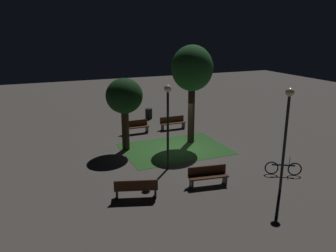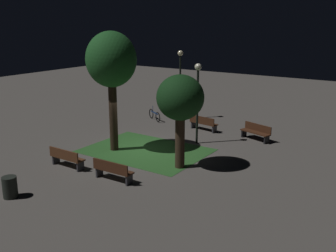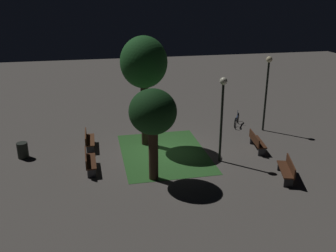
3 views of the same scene
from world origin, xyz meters
name	(u,v)px [view 2 (image 2 of 3)]	position (x,y,z in m)	size (l,w,h in m)	color
ground_plane	(144,150)	(0.00, 0.00, 0.00)	(60.00, 60.00, 0.00)	#56514C
grass_lawn	(146,151)	(0.17, -0.09, 0.01)	(6.01, 4.41, 0.01)	#2D6028
bench_back_row	(66,157)	(-1.37, -3.96, 0.48)	(1.80, 0.50, 0.88)	#512D19
bench_front_right	(112,170)	(1.38, -3.96, 0.48)	(1.81, 0.52, 0.88)	#422314
bench_lawn_edge	(203,123)	(0.75, 4.87, 0.48)	(1.85, 0.75, 0.88)	#422314
bench_by_lamp	(256,131)	(4.11, 4.81, 0.48)	(1.86, 1.02, 0.88)	#422314
tree_near_wall	(180,100)	(2.85, -1.11, 3.11)	(2.08, 2.08, 4.20)	#38281C
tree_tall_center	(111,62)	(-1.26, -0.86, 4.49)	(2.47, 2.47, 5.95)	#2D2116
lamp_post_plaza_east	(198,89)	(1.69, 2.46, 2.94)	(0.36, 0.36, 4.29)	black
lamp_post_plaza_west	(180,73)	(-1.94, 6.55, 3.09)	(0.36, 0.36, 4.54)	black
trash_bin	(10,187)	(-0.77, -7.27, 0.41)	(0.55, 0.55, 0.82)	black
bicycle	(154,115)	(-3.16, 5.31, 0.34)	(1.53, 0.94, 0.93)	black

